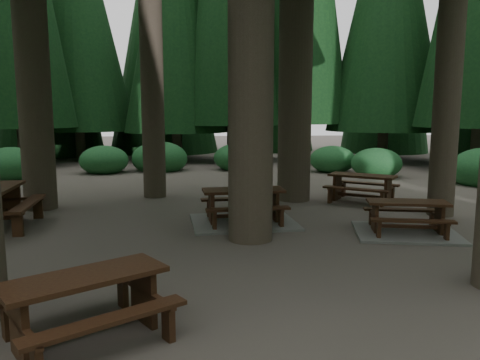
{
  "coord_description": "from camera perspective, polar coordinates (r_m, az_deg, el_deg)",
  "views": [
    {
      "loc": [
        -0.06,
        -8.47,
        2.41
      ],
      "look_at": [
        0.63,
        0.56,
        1.1
      ],
      "focal_mm": 35.0,
      "sensor_mm": 36.0,
      "label": 1
    }
  ],
  "objects": [
    {
      "name": "ground",
      "position": [
        8.81,
        -3.84,
        -7.67
      ],
      "size": [
        80.0,
        80.0,
        0.0
      ],
      "primitive_type": "plane",
      "color": "#524B43",
      "rests_on": "ground"
    },
    {
      "name": "picnic_table_a",
      "position": [
        9.94,
        19.63,
        -5.02
      ],
      "size": [
        2.27,
        2.0,
        0.67
      ],
      "rotation": [
        0.0,
        0.0,
        -0.21
      ],
      "color": "gray",
      "rests_on": "ground"
    },
    {
      "name": "picnic_table_c",
      "position": [
        10.26,
        0.41,
        -3.89
      ],
      "size": [
        2.39,
        2.04,
        0.76
      ],
      "rotation": [
        0.0,
        0.0,
        0.09
      ],
      "color": "gray",
      "rests_on": "ground"
    },
    {
      "name": "picnic_table_d",
      "position": [
        13.06,
        14.65,
        -0.46
      ],
      "size": [
        2.21,
        2.12,
        0.75
      ],
      "rotation": [
        0.0,
        0.0,
        -0.6
      ],
      "color": "#33160F",
      "rests_on": "ground"
    },
    {
      "name": "picnic_table_e",
      "position": [
        5.35,
        -18.27,
        -13.37
      ],
      "size": [
        2.14,
        2.05,
        0.72
      ],
      "rotation": [
        0.0,
        0.0,
        0.6
      ],
      "color": "#33160F",
      "rests_on": "ground"
    },
    {
      "name": "shrub_ring",
      "position": [
        9.47,
        0.37,
        -4.03
      ],
      "size": [
        23.86,
        24.64,
        1.49
      ],
      "color": "#206031",
      "rests_on": "ground"
    }
  ]
}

